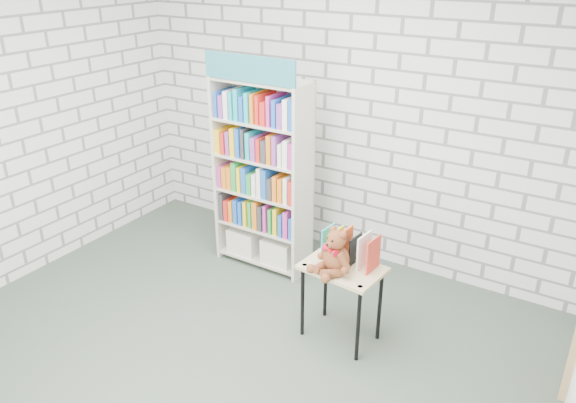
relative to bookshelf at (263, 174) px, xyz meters
The scene contains 6 objects.
ground 1.71m from the bookshelf, 69.70° to the right, with size 4.50×4.50×0.00m, color #3F4B40.
room_shell 1.69m from the bookshelf, 69.70° to the right, with size 4.52×4.02×2.81m.
bookshelf is the anchor object (origin of this frame).
display_table 1.36m from the bookshelf, 29.26° to the right, with size 0.62×0.46×0.63m.
table_books 1.29m from the bookshelf, 25.36° to the right, with size 0.42×0.22×0.24m.
teddy_bear 1.34m from the bookshelf, 33.24° to the right, with size 0.31×0.30×0.34m.
Camera 1 is at (2.19, -2.53, 2.78)m, focal length 35.00 mm.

